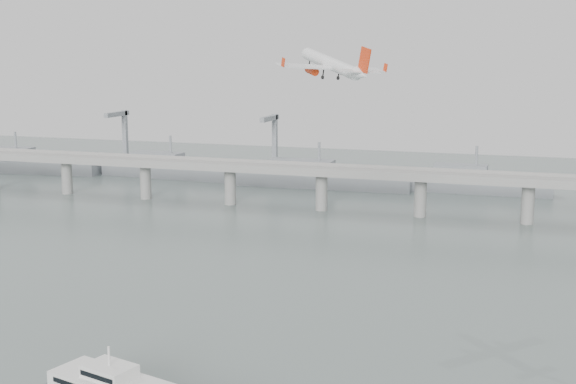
% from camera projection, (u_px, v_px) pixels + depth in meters
% --- Properties ---
extents(ground, '(900.00, 900.00, 0.00)m').
position_uv_depth(ground, '(220.00, 368.00, 195.05)').
color(ground, slate).
rests_on(ground, ground).
extents(bridge, '(800.00, 22.00, 23.90)m').
position_uv_depth(bridge, '(378.00, 179.00, 379.14)').
color(bridge, gray).
rests_on(bridge, ground).
extents(distant_fleet, '(453.00, 60.90, 40.00)m').
position_uv_depth(distant_fleet, '(160.00, 169.00, 489.59)').
color(distant_fleet, gray).
rests_on(distant_fleet, ground).
extents(airliner, '(33.23, 32.51, 11.33)m').
position_uv_depth(airliner, '(332.00, 65.00, 237.74)').
color(airliner, white).
rests_on(airliner, ground).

